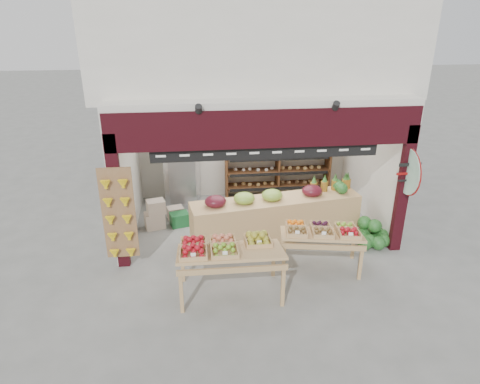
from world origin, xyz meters
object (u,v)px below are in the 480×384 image
object	(u,v)px
display_table_left	(223,249)
watermelon_pile	(372,236)
refrigerator	(182,166)
cardboard_stack	(165,215)
back_shelving	(278,156)
mid_counter	(275,217)
display_table_right	(322,232)

from	to	relation	value
display_table_left	watermelon_pile	distance (m)	3.58
refrigerator	cardboard_stack	bearing A→B (deg)	-99.21
back_shelving	refrigerator	xyz separation A→B (m)	(-2.48, -0.18, -0.11)
display_table_left	cardboard_stack	bearing A→B (deg)	112.73
mid_counter	display_table_left	world-z (taller)	mid_counter
back_shelving	mid_counter	size ratio (longest dim) A/B	0.74
mid_counter	display_table_left	size ratio (longest dim) A/B	2.07
display_table_right	watermelon_pile	size ratio (longest dim) A/B	2.09
back_shelving	cardboard_stack	bearing A→B (deg)	-153.85
back_shelving	cardboard_stack	distance (m)	3.33
display_table_right	watermelon_pile	xyz separation A→B (m)	(1.36, 0.73, -0.56)
cardboard_stack	mid_counter	bearing A→B (deg)	-19.28
cardboard_stack	watermelon_pile	world-z (taller)	cardboard_stack
back_shelving	cardboard_stack	world-z (taller)	back_shelving
mid_counter	display_table_right	xyz separation A→B (m)	(0.63, -1.26, 0.26)
back_shelving	display_table_left	size ratio (longest dim) A/B	1.53
refrigerator	display_table_right	size ratio (longest dim) A/B	1.22
display_table_right	mid_counter	bearing A→B (deg)	116.59
display_table_right	display_table_left	bearing A→B (deg)	-162.21
mid_counter	display_table_left	bearing A→B (deg)	-124.19
display_table_right	watermelon_pile	bearing A→B (deg)	28.35
display_table_right	watermelon_pile	world-z (taller)	display_table_right
refrigerator	mid_counter	distance (m)	2.92
refrigerator	display_table_left	distance (m)	4.01
display_table_left	watermelon_pile	world-z (taller)	display_table_left
display_table_right	watermelon_pile	distance (m)	1.64
refrigerator	display_table_right	world-z (taller)	refrigerator
cardboard_stack	watermelon_pile	size ratio (longest dim) A/B	1.33
cardboard_stack	back_shelving	bearing A→B (deg)	26.15
back_shelving	mid_counter	world-z (taller)	back_shelving
back_shelving	cardboard_stack	xyz separation A→B (m)	(-2.88, -1.42, -0.87)
back_shelving	display_table_right	distance (m)	3.54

